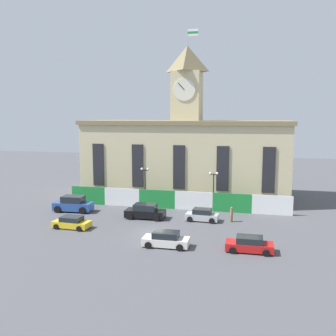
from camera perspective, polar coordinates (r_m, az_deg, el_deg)
ground_plane at (r=41.18m, az=-2.21°, el=-9.86°), size 160.00×160.00×0.00m
civic_building at (r=58.24m, az=2.86°, el=1.99°), size 31.20×12.06×25.42m
banner_fence at (r=50.98m, az=1.07°, el=-4.89°), size 30.63×0.12×2.52m
street_lamp_far_right at (r=52.93m, az=-3.52°, el=-1.57°), size 1.26×0.36×5.35m
street_lamp_far_left at (r=51.02m, az=6.96°, el=-2.16°), size 1.26×0.36×5.08m
car_yellow_coupe at (r=44.09m, az=-14.46°, el=-8.06°), size 4.27×2.27×1.35m
car_silver_hatch at (r=45.69m, az=5.23°, el=-7.18°), size 3.98×2.17×1.50m
car_black_suv at (r=46.64m, az=-3.49°, el=-6.67°), size 4.94×2.45×1.80m
car_red_sedan at (r=36.45m, az=12.30°, el=-11.33°), size 4.42×2.16×1.45m
car_white_taxi at (r=36.92m, az=-0.32°, el=-10.85°), size 4.53×2.18×1.50m
car_blue_van at (r=51.33m, az=-14.25°, el=-5.39°), size 5.20×2.60×2.10m
pedestrian at (r=45.65m, az=9.66°, el=-6.89°), size 0.52×0.52×1.82m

